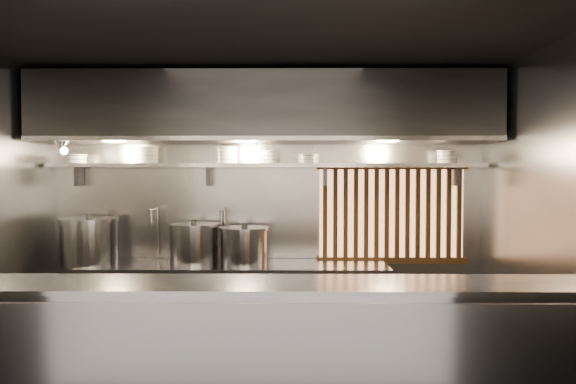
{
  "coord_description": "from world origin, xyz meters",
  "views": [
    {
      "loc": [
        0.27,
        -4.4,
        1.81
      ],
      "look_at": [
        0.23,
        0.55,
        1.64
      ],
      "focal_mm": 35.0,
      "sensor_mm": 36.0,
      "label": 1
    }
  ],
  "objects_px": {
    "pendant_bulb": "(256,157)",
    "stock_pot_right": "(245,245)",
    "heat_lamp": "(62,145)",
    "stock_pot_mid": "(194,243)",
    "stock_pot_left": "(89,241)"
  },
  "relations": [
    {
      "from": "stock_pot_left",
      "to": "stock_pot_right",
      "type": "relative_size",
      "value": 0.98
    },
    {
      "from": "pendant_bulb",
      "to": "stock_pot_mid",
      "type": "bearing_deg",
      "value": -177.59
    },
    {
      "from": "pendant_bulb",
      "to": "stock_pot_right",
      "type": "xyz_separation_m",
      "value": [
        -0.11,
        -0.07,
        -0.88
      ]
    },
    {
      "from": "heat_lamp",
      "to": "pendant_bulb",
      "type": "height_order",
      "value": "heat_lamp"
    },
    {
      "from": "stock_pot_left",
      "to": "stock_pot_mid",
      "type": "bearing_deg",
      "value": 3.03
    },
    {
      "from": "pendant_bulb",
      "to": "stock_pot_right",
      "type": "bearing_deg",
      "value": -147.31
    },
    {
      "from": "heat_lamp",
      "to": "stock_pot_right",
      "type": "relative_size",
      "value": 0.56
    },
    {
      "from": "stock_pot_left",
      "to": "heat_lamp",
      "type": "bearing_deg",
      "value": -118.81
    },
    {
      "from": "pendant_bulb",
      "to": "stock_pot_mid",
      "type": "relative_size",
      "value": 0.28
    },
    {
      "from": "pendant_bulb",
      "to": "stock_pot_right",
      "type": "distance_m",
      "value": 0.89
    },
    {
      "from": "stock_pot_mid",
      "to": "heat_lamp",
      "type": "bearing_deg",
      "value": -164.64
    },
    {
      "from": "heat_lamp",
      "to": "stock_pot_mid",
      "type": "bearing_deg",
      "value": 15.36
    },
    {
      "from": "stock_pot_mid",
      "to": "stock_pot_right",
      "type": "height_order",
      "value": "stock_pot_mid"
    },
    {
      "from": "heat_lamp",
      "to": "stock_pot_mid",
      "type": "xyz_separation_m",
      "value": [
        1.18,
        0.32,
        -0.97
      ]
    },
    {
      "from": "heat_lamp",
      "to": "stock_pot_right",
      "type": "bearing_deg",
      "value": 9.38
    }
  ]
}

